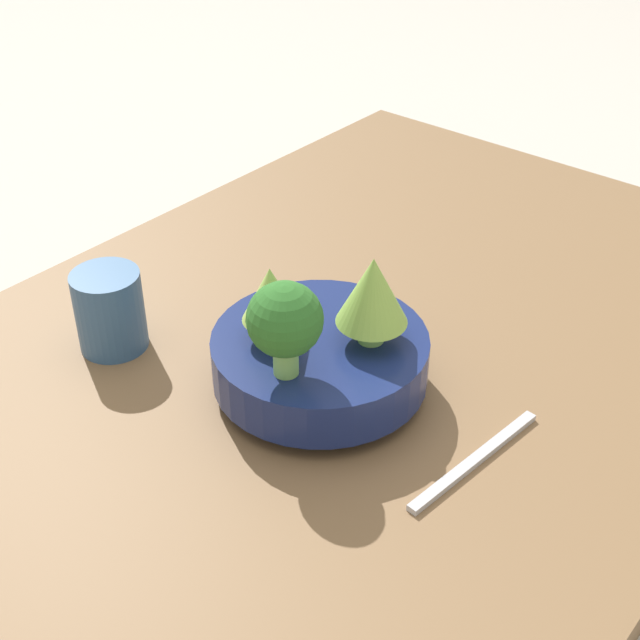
{
  "coord_description": "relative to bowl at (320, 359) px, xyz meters",
  "views": [
    {
      "loc": [
        -0.54,
        -0.45,
        0.58
      ],
      "look_at": [
        -0.03,
        -0.02,
        0.12
      ],
      "focal_mm": 50.0,
      "sensor_mm": 36.0,
      "label": 1
    }
  ],
  "objects": [
    {
      "name": "ground_plane",
      "position": [
        0.03,
        0.02,
        -0.07
      ],
      "size": [
        6.0,
        6.0,
        0.0
      ],
      "primitive_type": "plane",
      "color": "#ADA89E"
    },
    {
      "name": "table",
      "position": [
        0.03,
        0.02,
        -0.05
      ],
      "size": [
        1.17,
        0.73,
        0.04
      ],
      "color": "brown",
      "rests_on": "ground_plane"
    },
    {
      "name": "bowl",
      "position": [
        0.0,
        0.0,
        0.0
      ],
      "size": [
        0.2,
        0.2,
        0.06
      ],
      "color": "navy",
      "rests_on": "table"
    },
    {
      "name": "romanesco_piece_near",
      "position": [
        0.03,
        -0.04,
        0.08
      ],
      "size": [
        0.07,
        0.07,
        0.09
      ],
      "color": "#7AB256",
      "rests_on": "bowl"
    },
    {
      "name": "broccoli_floret_left",
      "position": [
        -0.06,
        -0.01,
        0.08
      ],
      "size": [
        0.07,
        0.07,
        0.09
      ],
      "color": "#7AB256",
      "rests_on": "bowl"
    },
    {
      "name": "romanesco_piece_far",
      "position": [
        -0.03,
        0.03,
        0.07
      ],
      "size": [
        0.05,
        0.05,
        0.07
      ],
      "color": "#7AB256",
      "rests_on": "bowl"
    },
    {
      "name": "cup",
      "position": [
        -0.08,
        0.21,
        0.01
      ],
      "size": [
        0.07,
        0.07,
        0.08
      ],
      "color": "#33567F",
      "rests_on": "table"
    },
    {
      "name": "fork",
      "position": [
        0.01,
        -0.17,
        -0.03
      ],
      "size": [
        0.17,
        0.03,
        0.01
      ],
      "color": "#B2B2B7",
      "rests_on": "table"
    }
  ]
}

